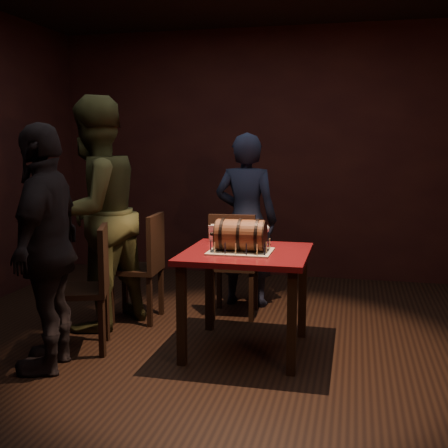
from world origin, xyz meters
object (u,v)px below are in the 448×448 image
object	(u,v)px
pub_table	(246,266)
wine_glass_left	(221,229)
person_left_rear	(94,214)
person_left_front	(47,248)
wine_glass_right	(265,230)
pint_of_ale	(231,237)
barrel_cake	(241,235)
chair_left_rear	(145,261)
chair_left_front	(90,281)
chair_back	(233,259)
wine_glass_mid	(245,228)
person_back	(246,220)

from	to	relation	value
pub_table	wine_glass_left	xyz separation A→B (m)	(-0.25, 0.26, 0.23)
person_left_rear	person_left_front	world-z (taller)	person_left_rear
wine_glass_left	wine_glass_right	size ratio (longest dim) A/B	1.00
pint_of_ale	barrel_cake	bearing A→B (deg)	-61.79
wine_glass_right	pint_of_ale	world-z (taller)	wine_glass_right
wine_glass_left	pint_of_ale	xyz separation A→B (m)	(0.10, -0.09, -0.05)
barrel_cake	person_left_rear	xyz separation A→B (m)	(-1.29, 0.31, 0.08)
wine_glass_left	chair_left_rear	world-z (taller)	chair_left_rear
chair_left_front	chair_back	bearing A→B (deg)	48.87
wine_glass_right	person_left_front	world-z (taller)	person_left_front
wine_glass_right	person_left_front	bearing A→B (deg)	-145.77
wine_glass_left	chair_left_front	world-z (taller)	chair_left_front
barrel_cake	chair_left_front	xyz separation A→B (m)	(-1.09, -0.20, -0.35)
pub_table	chair_back	size ratio (longest dim) A/B	0.97
wine_glass_right	chair_back	distance (m)	0.67
wine_glass_left	wine_glass_mid	distance (m)	0.20
barrel_cake	chair_left_rear	xyz separation A→B (m)	(-0.95, 0.55, -0.35)
pub_table	wine_glass_right	world-z (taller)	wine_glass_right
wine_glass_left	pub_table	bearing A→B (deg)	-45.99
wine_glass_mid	wine_glass_right	bearing A→B (deg)	-22.04
person_left_rear	person_back	bearing A→B (deg)	152.25
wine_glass_left	person_back	bearing A→B (deg)	88.43
wine_glass_mid	person_left_rear	xyz separation A→B (m)	(-1.25, -0.09, 0.09)
chair_left_rear	chair_back	bearing A→B (deg)	18.65
wine_glass_right	pint_of_ale	bearing A→B (deg)	-157.43
chair_left_front	wine_glass_right	bearing A→B (deg)	23.63
chair_left_front	person_left_rear	world-z (taller)	person_left_rear
chair_left_front	pint_of_ale	bearing A→B (deg)	23.90
person_left_front	chair_left_front	bearing A→B (deg)	152.19
pint_of_ale	person_left_front	size ratio (longest dim) A/B	0.09
barrel_cake	wine_glass_mid	size ratio (longest dim) A/B	2.53
chair_left_rear	barrel_cake	bearing A→B (deg)	-29.90
chair_left_front	person_left_front	bearing A→B (deg)	-107.52
pub_table	chair_back	xyz separation A→B (m)	(-0.26, 0.74, -0.12)
wine_glass_left	chair_back	xyz separation A→B (m)	(-0.00, 0.48, -0.35)
chair_left_front	person_back	world-z (taller)	person_back
pint_of_ale	person_back	xyz separation A→B (m)	(-0.07, 0.99, -0.01)
chair_left_rear	person_back	distance (m)	1.05
pub_table	chair_left_front	bearing A→B (deg)	-167.44
wine_glass_right	pint_of_ale	distance (m)	0.27
chair_back	person_left_front	distance (m)	1.71
chair_back	person_back	bearing A→B (deg)	86.31
wine_glass_left	person_left_front	distance (m)	1.33
chair_left_front	person_left_rear	size ratio (longest dim) A/B	0.49
chair_back	chair_left_rear	size ratio (longest dim) A/B	1.00
wine_glass_mid	person_back	world-z (taller)	person_back
barrel_cake	chair_back	distance (m)	0.90
wine_glass_right	person_left_front	size ratio (longest dim) A/B	0.10
chair_back	person_left_front	size ratio (longest dim) A/B	0.56
person_left_rear	pint_of_ale	bearing A→B (deg)	108.58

